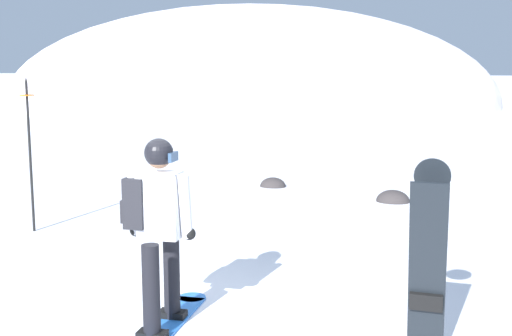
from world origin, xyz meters
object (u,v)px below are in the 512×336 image
(spare_snowboard, at_px, (428,264))
(piste_marker_near, at_px, (30,145))
(rock_dark, at_px, (273,186))
(snowboarder_main, at_px, (157,229))
(rock_mid, at_px, (393,202))

(spare_snowboard, relative_size, piste_marker_near, 0.75)
(spare_snowboard, bearing_deg, rock_dark, 115.41)
(snowboarder_main, distance_m, rock_dark, 7.05)
(piste_marker_near, bearing_deg, snowboarder_main, -38.60)
(rock_dark, bearing_deg, snowboarder_main, -81.79)
(snowboarder_main, relative_size, spare_snowboard, 1.13)
(snowboarder_main, relative_size, rock_mid, 3.18)
(rock_dark, bearing_deg, rock_mid, -16.65)
(snowboarder_main, relative_size, rock_dark, 3.63)
(spare_snowboard, bearing_deg, piste_marker_near, 154.94)
(piste_marker_near, relative_size, rock_mid, 3.78)
(rock_mid, bearing_deg, rock_dark, 163.35)
(spare_snowboard, bearing_deg, rock_mid, 98.38)
(rock_dark, distance_m, rock_mid, 2.47)
(snowboarder_main, xyz_separation_m, spare_snowboard, (2.29, 0.01, -0.09))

